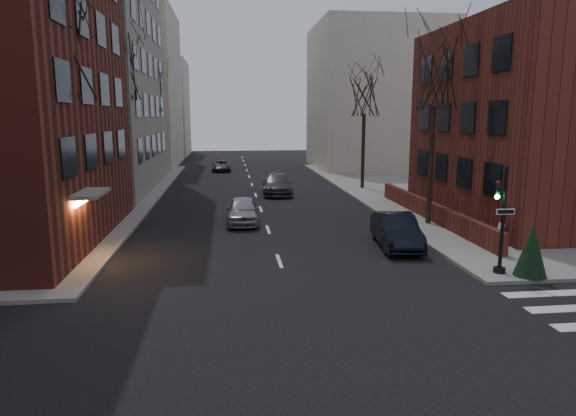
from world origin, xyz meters
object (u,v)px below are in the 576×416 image
object	(u,v)px
car_lane_gray	(277,184)
tree_left_b	(118,68)
tree_right_a	(435,75)
car_lane_far	(221,166)
car_lane_silver	(243,210)
tree_right_b	(365,94)
parked_sedan	(396,231)
streetlamp_far	(162,134)
evergreen_shrub	(532,250)
streetlamp_near	(119,146)
sandwich_board	(503,233)
tree_left_a	(57,52)
traffic_signal	(501,227)
tree_left_c	(151,92)

from	to	relation	value
car_lane_gray	tree_left_b	bearing A→B (deg)	-154.15
car_lane_gray	tree_right_a	bearing A→B (deg)	-56.32
tree_right_a	car_lane_far	distance (m)	32.39
car_lane_far	car_lane_silver	bearing A→B (deg)	-87.12
tree_right_b	parked_sedan	size ratio (longest dim) A/B	1.97
streetlamp_far	parked_sedan	distance (m)	31.67
tree_right_b	car_lane_gray	xyz separation A→B (m)	(-7.14, -1.71, -6.81)
tree_right_b	evergreen_shrub	bearing A→B (deg)	-89.73
streetlamp_near	streetlamp_far	bearing A→B (deg)	90.00
evergreen_shrub	streetlamp_far	bearing A→B (deg)	117.05
sandwich_board	evergreen_shrub	bearing A→B (deg)	-106.11
parked_sedan	streetlamp_near	bearing A→B (deg)	154.49
car_lane_silver	tree_left_b	bearing A→B (deg)	142.83
tree_left_b	evergreen_shrub	distance (m)	26.09
car_lane_gray	evergreen_shrub	distance (m)	22.97
tree_left_a	sandwich_board	distance (m)	20.85
parked_sedan	tree_left_b	bearing A→B (deg)	145.02
tree_left_b	car_lane_silver	size ratio (longest dim) A/B	2.51
tree_right_b	sandwich_board	size ratio (longest dim) A/B	9.70
tree_right_b	car_lane_far	size ratio (longest dim) A/B	2.18
tree_right_b	tree_left_a	bearing A→B (deg)	-134.36
traffic_signal	tree_left_c	world-z (taller)	tree_left_c
tree_right_a	streetlamp_near	size ratio (longest dim) A/B	1.55
tree_right_b	sandwich_board	bearing A→B (deg)	-84.82
tree_right_a	tree_right_b	bearing A→B (deg)	90.00
tree_left_b	evergreen_shrub	xyz separation A→B (m)	(17.71, -17.50, -7.79)
tree_left_c	tree_right_a	xyz separation A→B (m)	(17.60, -22.00, 0.00)
tree_right_a	car_lane_silver	distance (m)	12.57
traffic_signal	sandwich_board	distance (m)	5.12
streetlamp_far	evergreen_shrub	bearing A→B (deg)	-62.95
tree_left_b	sandwich_board	bearing A→B (deg)	-33.47
tree_left_b	streetlamp_near	xyz separation A→B (m)	(0.60, -4.00, -4.68)
traffic_signal	car_lane_gray	world-z (taller)	traffic_signal
tree_left_a	tree_left_c	world-z (taller)	tree_left_a
tree_right_a	tree_right_b	world-z (taller)	tree_right_a
parked_sedan	tree_right_b	bearing A→B (deg)	85.58
traffic_signal	tree_left_c	bearing A→B (deg)	118.36
car_lane_gray	sandwich_board	distance (m)	19.21
car_lane_silver	car_lane_far	xyz separation A→B (m)	(-1.49, 27.55, -0.15)
streetlamp_near	parked_sedan	xyz separation A→B (m)	(13.75, -8.31, -3.47)
tree_right_a	car_lane_far	xyz separation A→B (m)	(-11.56, 29.33, -7.44)
car_lane_silver	car_lane_far	size ratio (longest dim) A/B	1.02
tree_left_a	tree_left_b	size ratio (longest dim) A/B	0.95
streetlamp_near	sandwich_board	bearing A→B (deg)	-25.10
tree_right_a	traffic_signal	bearing A→B (deg)	-95.47
tree_left_c	sandwich_board	distance (m)	33.81
streetlamp_near	sandwich_board	xyz separation A→B (m)	(18.70, -8.76, -3.61)
streetlamp_far	car_lane_far	size ratio (longest dim) A/B	1.49
tree_left_a	evergreen_shrub	size ratio (longest dim) A/B	5.28
tree_right_b	evergreen_shrub	size ratio (longest dim) A/B	4.73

